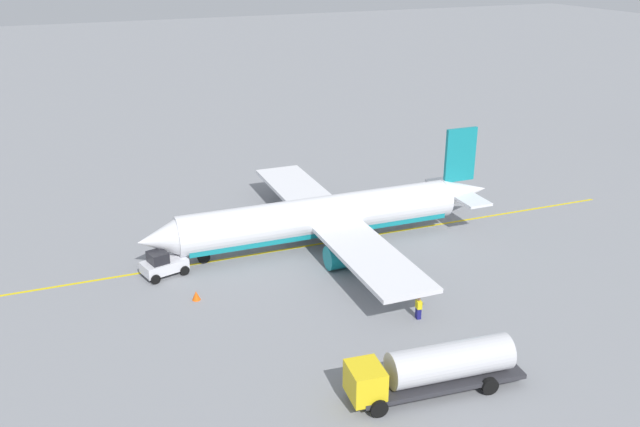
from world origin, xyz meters
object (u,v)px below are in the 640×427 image
(airplane, at_px, (325,217))
(pushback_tug, at_px, (163,264))
(refueling_worker, at_px, (419,308))
(safety_cone_nose, at_px, (158,233))
(safety_cone_wingtip, at_px, (196,296))
(fuel_tanker, at_px, (435,367))

(airplane, xyz_separation_m, pushback_tug, (14.96, 0.64, -1.58))
(refueling_worker, bearing_deg, pushback_tug, -42.25)
(safety_cone_nose, relative_size, safety_cone_wingtip, 0.96)
(pushback_tug, height_order, refueling_worker, pushback_tug)
(airplane, bearing_deg, refueling_worker, 93.34)
(fuel_tanker, height_order, pushback_tug, fuel_tanker)
(fuel_tanker, bearing_deg, pushback_tug, -61.38)
(airplane, bearing_deg, safety_cone_nose, -28.34)
(refueling_worker, distance_m, safety_cone_wingtip, 17.04)
(fuel_tanker, height_order, safety_cone_wingtip, fuel_tanker)
(airplane, xyz_separation_m, safety_cone_nose, (13.85, -7.47, -2.23))
(fuel_tanker, xyz_separation_m, safety_cone_wingtip, (10.69, -17.10, -1.37))
(safety_cone_nose, bearing_deg, fuel_tanker, 109.99)
(pushback_tug, bearing_deg, airplane, -177.55)
(airplane, relative_size, safety_cone_nose, 47.99)
(refueling_worker, bearing_deg, safety_cone_nose, -56.78)
(airplane, height_order, safety_cone_nose, airplane)
(fuel_tanker, distance_m, safety_cone_wingtip, 20.21)
(refueling_worker, xyz_separation_m, safety_cone_wingtip, (14.35, -9.18, -0.45))
(fuel_tanker, bearing_deg, refueling_worker, -114.82)
(refueling_worker, height_order, safety_cone_wingtip, refueling_worker)
(airplane, height_order, pushback_tug, airplane)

